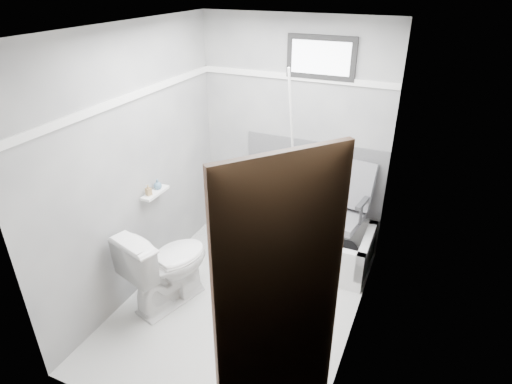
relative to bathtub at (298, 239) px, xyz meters
The scene contains 19 objects.
floor 0.98m from the bathtub, 103.89° to the right, with size 2.60×2.60×0.00m, color silver.
ceiling 2.39m from the bathtub, 103.89° to the right, with size 2.60×2.60×0.00m, color silver.
wall_back 1.08m from the bathtub, 121.87° to the left, with size 2.00×0.02×2.40m, color slate.
wall_front 2.45m from the bathtub, 95.89° to the right, with size 2.00×0.02×2.40m, color slate.
wall_left 1.83m from the bathtub, 142.91° to the right, with size 0.02×2.60×2.40m, color slate.
wall_right 1.56m from the bathtub, 50.38° to the right, with size 0.02×2.60×2.40m, color slate.
bathtub is the anchor object (origin of this frame).
office_chair 0.54m from the bathtub, ahead, with size 0.56×0.56×0.97m, color slate, non-canonical shape.
toilet 1.43m from the bathtub, 126.74° to the right, with size 0.46×0.81×0.80m, color white.
door 2.46m from the bathtub, 71.25° to the right, with size 0.78×0.78×2.00m, color #582F20, non-canonical shape.
window 1.84m from the bathtub, 86.78° to the left, with size 0.66×0.04×0.40m, color black, non-canonical shape.
backerboard 0.69m from the bathtub, 86.82° to the left, with size 1.50×0.02×0.78m, color #4C4C4F.
trim_back 1.67m from the bathtub, 122.79° to the left, with size 2.00×0.02×0.06m, color white.
trim_left 2.22m from the bathtub, 142.61° to the right, with size 0.02×2.60×0.06m, color white.
pole 0.86m from the bathtub, 136.01° to the left, with size 0.02×0.02×1.95m, color silver.
shelf 1.57m from the bathtub, 145.53° to the right, with size 0.10×0.32×0.03m, color white.
soap_bottle_a 1.65m from the bathtub, 143.16° to the right, with size 0.05×0.05×0.10m, color #9C7C4E.
soap_bottle_b 1.57m from the bathtub, 147.81° to the right, with size 0.08×0.08×0.10m, color slate.
faucet 0.65m from the bathtub, 141.67° to the left, with size 0.26×0.10×0.16m, color silver, non-canonical shape.
Camera 1 is at (1.35, -2.71, 2.74)m, focal length 30.00 mm.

